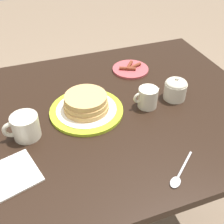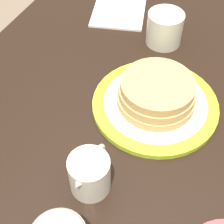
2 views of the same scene
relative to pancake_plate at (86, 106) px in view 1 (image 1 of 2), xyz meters
name	(u,v)px [view 1 (image 1 of 2)]	position (x,y,z in m)	size (l,w,h in m)	color
ground_plane	(85,224)	(0.05, 0.01, -0.76)	(8.00, 8.00, 0.00)	#7A6651
dining_table	(76,139)	(0.05, 0.01, -0.14)	(1.43, 0.90, 0.74)	black
pancake_plate	(86,106)	(0.00, 0.00, 0.00)	(0.27, 0.27, 0.07)	#AAC628
side_plate_bacon	(130,69)	(-0.27, -0.22, -0.02)	(0.16, 0.16, 0.02)	#B2474C
coffee_mug	(25,127)	(0.22, 0.06, 0.01)	(0.12, 0.09, 0.08)	beige
creamer_pitcher	(148,97)	(-0.22, 0.04, 0.01)	(0.11, 0.07, 0.08)	beige
sugar_bowl	(175,89)	(-0.34, 0.03, 0.02)	(0.09, 0.09, 0.09)	beige
napkin	(10,176)	(0.28, 0.21, -0.03)	(0.18, 0.18, 0.01)	silver
spoon	(179,176)	(-0.17, 0.37, -0.02)	(0.13, 0.11, 0.01)	silver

